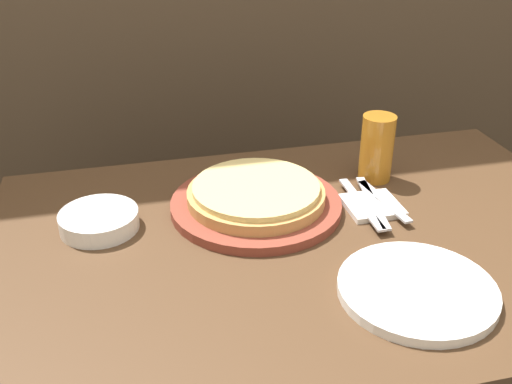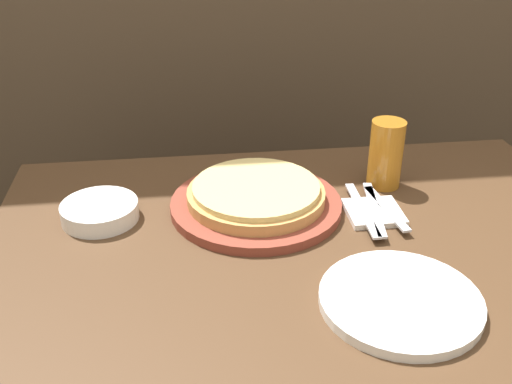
{
  "view_description": "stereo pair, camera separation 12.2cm",
  "coord_description": "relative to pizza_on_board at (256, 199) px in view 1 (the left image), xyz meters",
  "views": [
    {
      "loc": [
        -0.33,
        -0.92,
        1.33
      ],
      "look_at": [
        -0.08,
        0.13,
        0.75
      ],
      "focal_mm": 42.0,
      "sensor_mm": 36.0,
      "label": 1
    },
    {
      "loc": [
        -0.21,
        -0.94,
        1.33
      ],
      "look_at": [
        -0.08,
        0.13,
        0.75
      ],
      "focal_mm": 42.0,
      "sensor_mm": 36.0,
      "label": 2
    }
  ],
  "objects": [
    {
      "name": "spoon",
      "position": [
        0.26,
        -0.05,
        -0.01
      ],
      "size": [
        0.04,
        0.19,
        0.0
      ],
      "color": "silver",
      "rests_on": "napkin_stack"
    },
    {
      "name": "side_bowl",
      "position": [
        -0.32,
        -0.0,
        -0.01
      ],
      "size": [
        0.15,
        0.15,
        0.04
      ],
      "color": "white",
      "rests_on": "dining_table"
    },
    {
      "name": "pizza_on_board",
      "position": [
        0.0,
        0.0,
        0.0
      ],
      "size": [
        0.35,
        0.35,
        0.06
      ],
      "color": "brown",
      "rests_on": "dining_table"
    },
    {
      "name": "dinner_knife",
      "position": [
        0.24,
        -0.05,
        -0.01
      ],
      "size": [
        0.05,
        0.22,
        0.0
      ],
      "color": "silver",
      "rests_on": "napkin_stack"
    },
    {
      "name": "napkin_stack",
      "position": [
        0.24,
        -0.05,
        -0.02
      ],
      "size": [
        0.11,
        0.11,
        0.01
      ],
      "color": "white",
      "rests_on": "dining_table"
    },
    {
      "name": "dinner_plate",
      "position": [
        0.19,
        -0.34,
        -0.02
      ],
      "size": [
        0.26,
        0.26,
        0.02
      ],
      "color": "white",
      "rests_on": "dining_table"
    },
    {
      "name": "beer_glass",
      "position": [
        0.29,
        0.07,
        0.06
      ],
      "size": [
        0.07,
        0.07,
        0.15
      ],
      "color": "#B7701E",
      "rests_on": "dining_table"
    },
    {
      "name": "dining_table",
      "position": [
        0.08,
        -0.13,
        -0.38
      ],
      "size": [
        1.22,
        0.82,
        0.71
      ],
      "color": "#4C331E",
      "rests_on": "ground_plane"
    },
    {
      "name": "fork",
      "position": [
        0.21,
        -0.05,
        -0.01
      ],
      "size": [
        0.02,
        0.22,
        0.0
      ],
      "color": "silver",
      "rests_on": "napkin_stack"
    }
  ]
}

